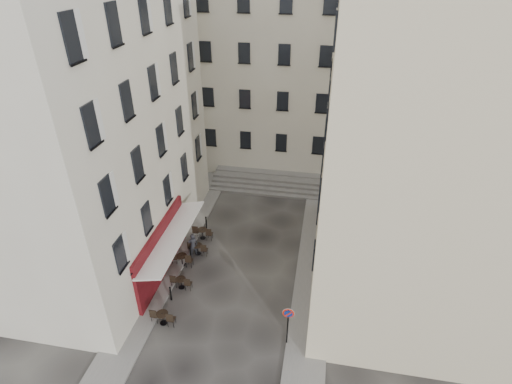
% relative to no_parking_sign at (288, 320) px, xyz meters
% --- Properties ---
extents(ground, '(90.00, 90.00, 0.00)m').
position_rel_no_parking_sign_xyz_m(ground, '(-3.52, 2.80, -1.76)').
color(ground, black).
rests_on(ground, ground).
extents(sidewalk_left, '(2.00, 22.00, 0.12)m').
position_rel_no_parking_sign_xyz_m(sidewalk_left, '(-8.02, 6.80, -1.70)').
color(sidewalk_left, slate).
rests_on(sidewalk_left, ground).
extents(sidewalk_right, '(2.00, 18.00, 0.12)m').
position_rel_no_parking_sign_xyz_m(sidewalk_right, '(0.98, 5.80, -1.70)').
color(sidewalk_right, slate).
rests_on(sidewalk_right, ground).
extents(building_left, '(12.20, 16.20, 20.60)m').
position_rel_no_parking_sign_xyz_m(building_left, '(-14.02, 5.80, 8.55)').
color(building_left, beige).
rests_on(building_left, ground).
extents(building_right, '(12.20, 14.20, 18.60)m').
position_rel_no_parking_sign_xyz_m(building_right, '(6.98, 6.30, 7.55)').
color(building_right, beige).
rests_on(building_right, ground).
extents(building_back, '(18.20, 10.20, 18.60)m').
position_rel_no_parking_sign_xyz_m(building_back, '(-4.52, 21.80, 7.55)').
color(building_back, beige).
rests_on(building_back, ground).
extents(cafe_storefront, '(1.74, 7.30, 3.50)m').
position_rel_no_parking_sign_xyz_m(cafe_storefront, '(-7.84, 3.80, 0.12)').
color(cafe_storefront, '#490A0E').
rests_on(cafe_storefront, ground).
extents(stone_steps, '(9.00, 3.15, 0.80)m').
position_rel_no_parking_sign_xyz_m(stone_steps, '(-3.52, 15.37, -1.36)').
color(stone_steps, '#595654').
rests_on(stone_steps, ground).
extents(bollard_near, '(0.12, 0.12, 0.98)m').
position_rel_no_parking_sign_xyz_m(bollard_near, '(-6.77, 1.80, -1.23)').
color(bollard_near, black).
rests_on(bollard_near, ground).
extents(bollard_mid, '(0.12, 0.12, 0.98)m').
position_rel_no_parking_sign_xyz_m(bollard_mid, '(-6.77, 5.30, -1.23)').
color(bollard_mid, black).
rests_on(bollard_mid, ground).
extents(bollard_far, '(0.12, 0.12, 0.98)m').
position_rel_no_parking_sign_xyz_m(bollard_far, '(-6.77, 8.80, -1.23)').
color(bollard_far, black).
rests_on(bollard_far, ground).
extents(no_parking_sign, '(0.57, 0.10, 2.48)m').
position_rel_no_parking_sign_xyz_m(no_parking_sign, '(0.00, 0.00, 0.00)').
color(no_parking_sign, black).
rests_on(no_parking_sign, ground).
extents(bistro_table_a, '(1.34, 0.63, 0.95)m').
position_rel_no_parking_sign_xyz_m(bistro_table_a, '(-6.56, 0.14, -1.27)').
color(bistro_table_a, black).
rests_on(bistro_table_a, ground).
extents(bistro_table_b, '(1.26, 0.59, 0.89)m').
position_rel_no_parking_sign_xyz_m(bistro_table_b, '(-6.51, 2.82, -1.30)').
color(bistro_table_b, black).
rests_on(bistro_table_b, ground).
extents(bistro_table_c, '(1.38, 0.65, 0.97)m').
position_rel_no_parking_sign_xyz_m(bistro_table_c, '(-7.12, 4.73, -1.26)').
color(bistro_table_c, black).
rests_on(bistro_table_c, ground).
extents(bistro_table_d, '(1.31, 0.61, 0.92)m').
position_rel_no_parking_sign_xyz_m(bistro_table_d, '(-6.48, 5.93, -1.28)').
color(bistro_table_d, black).
rests_on(bistro_table_d, ground).
extents(bistro_table_e, '(1.39, 0.65, 0.98)m').
position_rel_no_parking_sign_xyz_m(bistro_table_e, '(-6.65, 7.58, -1.26)').
color(bistro_table_e, black).
rests_on(bistro_table_e, ground).
extents(pedestrian, '(0.73, 0.66, 1.69)m').
position_rel_no_parking_sign_xyz_m(pedestrian, '(-6.72, 5.76, -0.91)').
color(pedestrian, '#222328').
rests_on(pedestrian, ground).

